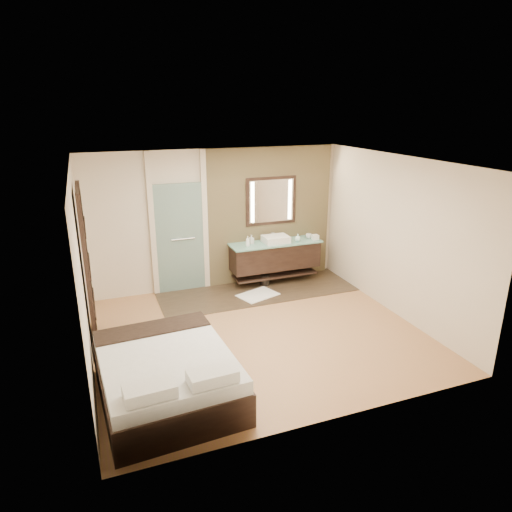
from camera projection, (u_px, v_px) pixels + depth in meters
name	position (u px, v px, depth m)	size (l,w,h in m)	color
floor	(258.00, 333.00, 7.28)	(5.00, 5.00, 0.00)	#A77946
tile_strip	(258.00, 291.00, 8.89)	(3.80, 1.30, 0.01)	#31251B
stone_wall	(270.00, 215.00, 9.18)	(2.60, 0.08, 2.70)	tan
vanity	(275.00, 256.00, 9.16)	(1.85, 0.55, 0.88)	black
mirror_unit	(271.00, 201.00, 9.03)	(1.06, 0.04, 0.96)	black
frosted_door	(180.00, 234.00, 8.61)	(1.10, 0.12, 2.70)	#A5D1C7
shoji_partition	(88.00, 269.00, 6.61)	(0.06, 1.20, 2.40)	black
bed	(167.00, 376.00, 5.60)	(1.66, 2.02, 0.75)	black
bath_mat	(258.00, 295.00, 8.68)	(0.72, 0.50, 0.02)	white
waste_bin	(265.00, 280.00, 9.17)	(0.18, 0.18, 0.23)	black
tissue_box	(315.00, 237.00, 9.21)	(0.12, 0.12, 0.10)	white
soap_bottle_a	(248.00, 241.00, 8.78)	(0.08, 0.08, 0.20)	white
soap_bottle_b	(251.00, 239.00, 8.94)	(0.08, 0.08, 0.18)	#B2B2B2
soap_bottle_c	(298.00, 238.00, 9.09)	(0.12, 0.12, 0.15)	#BBECE7
cup	(309.00, 236.00, 9.32)	(0.12, 0.12, 0.09)	silver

